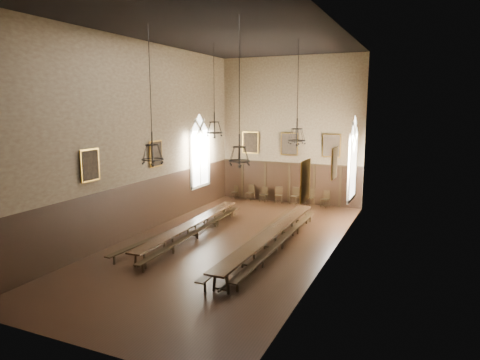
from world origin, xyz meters
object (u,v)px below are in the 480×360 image
Objects in this scene: chair_2 at (264,197)px; chandelier_back_right at (297,134)px; chair_4 at (295,199)px; bench_left_outer at (180,229)px; bench_right_outer at (282,242)px; bench_right_inner at (257,240)px; chair_3 at (279,198)px; bench_left_inner at (198,233)px; table_right at (271,241)px; chandelier_back_left at (214,127)px; chair_1 at (250,196)px; chair_6 at (325,202)px; table_left at (192,230)px; chandelier_front_right at (239,150)px; chair_5 at (310,201)px; chandelier_front_left at (152,151)px; chair_0 at (235,195)px.

chair_2 is 7.99m from chandelier_back_right.
chair_4 is 0.22× the size of chandelier_back_right.
bench_left_outer is 0.92× the size of bench_right_outer.
chair_3 reaches higher than bench_right_inner.
bench_left_outer is at bearing 169.94° from bench_left_inner.
table_right is 2.31× the size of chandelier_back_left.
chair_1 is 1.01× the size of chair_6.
table_left is 9.02× the size of chair_3.
chair_4 is at bearing 106.74° from chandelier_back_right.
chandelier_front_right is (4.49, -3.17, 4.25)m from bench_left_outer.
bench_left_inner is at bearing -95.38° from chair_5.
bench_right_inner is 2.13× the size of chandelier_front_right.
chandelier_front_left is at bearing -76.19° from chair_1.
chandelier_back_right is at bearing 38.28° from bench_left_inner.
table_left is at bearing 140.73° from chandelier_front_right.
chair_6 is at bearing 54.22° from chandelier_back_left.
bench_right_outer is 10.02× the size of chair_1.
bench_right_inner is 8.57m from chair_4.
chandelier_back_right is at bearing -68.76° from chair_5.
bench_right_inner is 2.25× the size of chandelier_back_right.
chair_5 is 7.21m from chandelier_back_right.
chair_0 is at bearing 135.85° from chandelier_back_right.
chair_3 is 1.01× the size of chair_6.
chandelier_back_left is at bearing -174.29° from chandelier_back_right.
bench_right_inner is 8.54m from chair_6.
chandelier_back_left is (-0.38, 2.53, 4.73)m from bench_left_inner.
bench_left_outer is 8.35m from chair_2.
chair_5 is 12.32m from chandelier_front_right.
chandelier_front_right is (-0.53, -11.52, 4.22)m from chair_6.
chandelier_front_right is (5.43, -11.50, 4.26)m from chair_0.
table_left is 4.35m from bench_right_outer.
chair_4 is 1.91m from chair_6.
chair_2 is at bearing 85.95° from chandelier_back_left.
chair_3 is at bearing -164.45° from chair_5.
chandelier_front_left is at bearing -92.18° from chair_5.
chair_1 is 8.51m from chandelier_back_right.
table_left is 3.25m from bench_right_inner.
chair_3 is (1.38, 8.43, -0.05)m from table_left.
chair_6 reaches higher than table_left.
bench_right_outer is 5.21m from chandelier_back_right.
bench_left_outer is at bearing -150.17° from chandelier_back_right.
chandelier_front_right is (3.71, -0.12, 0.20)m from chandelier_front_left.
bench_left_outer is at bearing 178.14° from bench_right_inner.
bench_left_inner is 8.57m from chair_1.
chair_5 is at bearing -163.64° from chair_6.
chandelier_back_left is at bearing 146.38° from table_right.
chair_5 is at bearing -13.03° from chair_3.
table_right reaches higher than table_left.
chair_2 is 0.91× the size of chair_4.
chandelier_front_right is at bearing -74.06° from chair_5.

